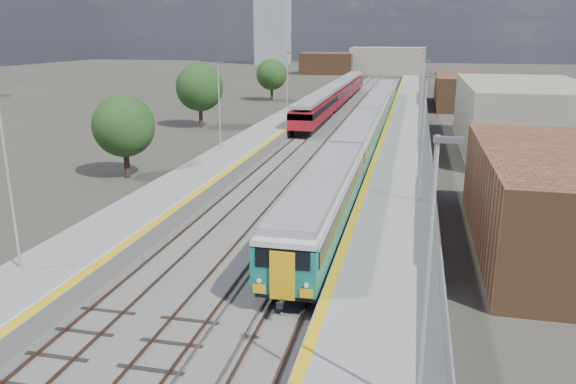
% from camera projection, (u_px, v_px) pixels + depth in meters
% --- Properties ---
extents(ground, '(320.00, 320.00, 0.00)m').
position_uv_depth(ground, '(357.00, 135.00, 61.80)').
color(ground, '#47443A').
rests_on(ground, ground).
extents(ballast_bed, '(10.50, 155.00, 0.06)m').
position_uv_depth(ballast_bed, '(340.00, 130.00, 64.61)').
color(ballast_bed, '#565451').
rests_on(ballast_bed, ground).
extents(tracks, '(8.96, 160.00, 0.17)m').
position_uv_depth(tracks, '(347.00, 127.00, 66.04)').
color(tracks, '#4C3323').
rests_on(tracks, ground).
extents(platform_right, '(4.70, 155.00, 8.52)m').
position_uv_depth(platform_right, '(407.00, 128.00, 62.87)').
color(platform_right, slate).
rests_on(platform_right, ground).
extents(platform_left, '(4.30, 155.00, 8.52)m').
position_uv_depth(platform_left, '(282.00, 124.00, 65.91)').
color(platform_left, slate).
rests_on(platform_left, ground).
extents(buildings, '(72.00, 185.50, 40.00)m').
position_uv_depth(buildings, '(324.00, 33.00, 145.85)').
color(buildings, brown).
rests_on(buildings, ground).
extents(green_train, '(2.68, 74.73, 2.95)m').
position_uv_depth(green_train, '(368.00, 123.00, 56.40)').
color(green_train, black).
rests_on(green_train, ground).
extents(red_train, '(2.73, 55.45, 3.45)m').
position_uv_depth(red_train, '(337.00, 94.00, 83.94)').
color(red_train, black).
rests_on(red_train, ground).
extents(tree_a, '(4.70, 4.70, 6.37)m').
position_uv_depth(tree_a, '(124.00, 126.00, 42.47)').
color(tree_a, '#382619').
rests_on(tree_a, ground).
extents(tree_b, '(5.50, 5.50, 7.45)m').
position_uv_depth(tree_b, '(200.00, 88.00, 65.25)').
color(tree_b, '#382619').
rests_on(tree_b, ground).
extents(tree_c, '(5.00, 5.00, 6.78)m').
position_uv_depth(tree_c, '(272.00, 75.00, 91.64)').
color(tree_c, '#382619').
rests_on(tree_c, ground).
extents(tree_d, '(4.49, 4.49, 6.08)m').
position_uv_depth(tree_d, '(535.00, 96.00, 64.29)').
color(tree_d, '#382619').
rests_on(tree_d, ground).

